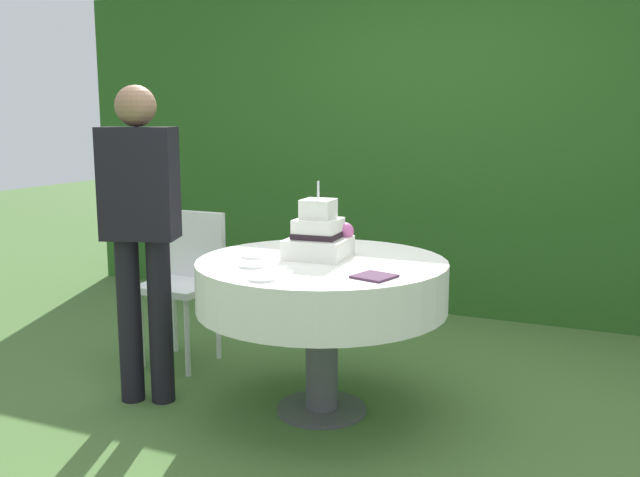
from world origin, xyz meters
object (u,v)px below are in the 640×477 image
Objects in this scene: serving_plate_left at (262,279)px; standing_person at (141,223)px; wedding_cake at (319,236)px; serving_plate_far at (254,256)px; serving_plate_near at (252,265)px; cake_table at (322,286)px; napkin_stack at (374,276)px; garden_chair at (187,272)px.

serving_plate_left is 0.07× the size of standing_person.
wedding_cake is at bearing 19.96° from standing_person.
standing_person is at bearing 163.38° from serving_plate_left.
serving_plate_left is 0.86m from standing_person.
serving_plate_far is (-0.29, -0.13, -0.10)m from wedding_cake.
wedding_cake is at bearing 58.98° from serving_plate_near.
cake_table is 0.95m from standing_person.
wedding_cake is at bearing 122.47° from cake_table.
serving_plate_far is at bearing 17.84° from standing_person.
wedding_cake is at bearing 23.73° from serving_plate_far.
serving_plate_left is 0.48m from napkin_stack.
serving_plate_left is at bearing -57.30° from serving_plate_far.
garden_chair is (-1.00, 0.31, -0.33)m from wedding_cake.
napkin_stack is at bearing -0.30° from standing_person.
standing_person is (-0.88, -0.24, 0.29)m from cake_table.
serving_plate_far is 0.82× the size of napkin_stack.
cake_table is 1.36× the size of garden_chair.
garden_chair is (-1.04, 0.37, -0.10)m from cake_table.
standing_person reaches higher than napkin_stack.
serving_plate_near and serving_plate_far have the same top height.
cake_table is at bearing 145.11° from napkin_stack.
garden_chair reaches higher than napkin_stack.
napkin_stack is (0.42, 0.24, -0.00)m from serving_plate_left.
serving_plate_left is (-0.03, -0.55, -0.10)m from wedding_cake.
serving_plate_left reaches higher than cake_table.
cake_table is 9.68× the size of serving_plate_near.
serving_plate_left is (0.27, -0.42, 0.00)m from serving_plate_far.
garden_chair is (-0.98, 0.86, -0.23)m from serving_plate_left.
standing_person is at bearing -164.61° from cake_table.
cake_table is 0.45m from napkin_stack.
serving_plate_near is at bearing -38.26° from garden_chair.
wedding_cake reaches higher than serving_plate_far.
garden_chair is 0.56× the size of standing_person.
cake_table is 0.76× the size of standing_person.
serving_plate_far reaches higher than cake_table.
garden_chair is at bearing 105.08° from standing_person.
serving_plate_near is 0.22m from serving_plate_far.
serving_plate_near is 0.66m from standing_person.
napkin_stack is 0.10× the size of standing_person.
napkin_stack is at bearing -14.75° from serving_plate_far.
wedding_cake is 0.42× the size of garden_chair.
standing_person is (-1.23, 0.01, 0.16)m from napkin_stack.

